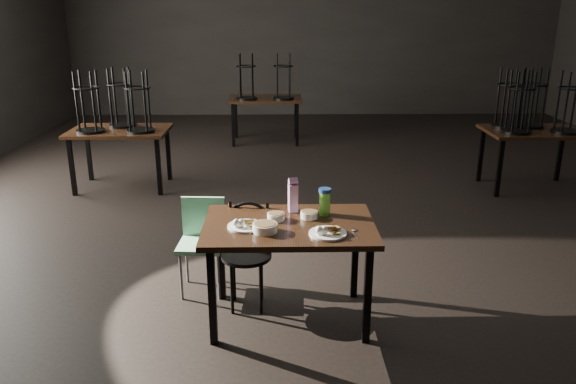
{
  "coord_description": "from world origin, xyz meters",
  "views": [
    {
      "loc": [
        -0.76,
        -5.87,
        2.2
      ],
      "look_at": [
        -0.68,
        -1.82,
        0.85
      ],
      "focal_mm": 35.0,
      "sensor_mm": 36.0,
      "label": 1
    }
  ],
  "objects_px": {
    "main_table": "(289,234)",
    "school_chair": "(202,236)",
    "juice_carton": "(293,196)",
    "water_bottle": "(325,201)",
    "bentwood_chair": "(248,246)"
  },
  "relations": [
    {
      "from": "water_bottle",
      "to": "bentwood_chair",
      "type": "xyz_separation_m",
      "value": [
        -0.57,
        0.06,
        -0.38
      ]
    },
    {
      "from": "water_bottle",
      "to": "bentwood_chair",
      "type": "height_order",
      "value": "water_bottle"
    },
    {
      "from": "juice_carton",
      "to": "bentwood_chair",
      "type": "xyz_separation_m",
      "value": [
        -0.34,
        -0.01,
        -0.4
      ]
    },
    {
      "from": "school_chair",
      "to": "water_bottle",
      "type": "bearing_deg",
      "value": -15.43
    },
    {
      "from": "juice_carton",
      "to": "school_chair",
      "type": "bearing_deg",
      "value": 160.92
    },
    {
      "from": "main_table",
      "to": "school_chair",
      "type": "bearing_deg",
      "value": 144.21
    },
    {
      "from": "water_bottle",
      "to": "school_chair",
      "type": "height_order",
      "value": "water_bottle"
    },
    {
      "from": "juice_carton",
      "to": "water_bottle",
      "type": "distance_m",
      "value": 0.24
    },
    {
      "from": "juice_carton",
      "to": "water_bottle",
      "type": "bearing_deg",
      "value": -17.56
    },
    {
      "from": "main_table",
      "to": "juice_carton",
      "type": "height_order",
      "value": "juice_carton"
    },
    {
      "from": "water_bottle",
      "to": "main_table",
      "type": "bearing_deg",
      "value": -146.53
    },
    {
      "from": "main_table",
      "to": "juice_carton",
      "type": "relative_size",
      "value": 4.6
    },
    {
      "from": "juice_carton",
      "to": "water_bottle",
      "type": "xyz_separation_m",
      "value": [
        0.23,
        -0.07,
        -0.02
      ]
    },
    {
      "from": "juice_carton",
      "to": "water_bottle",
      "type": "height_order",
      "value": "juice_carton"
    },
    {
      "from": "main_table",
      "to": "water_bottle",
      "type": "distance_m",
      "value": 0.36
    }
  ]
}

